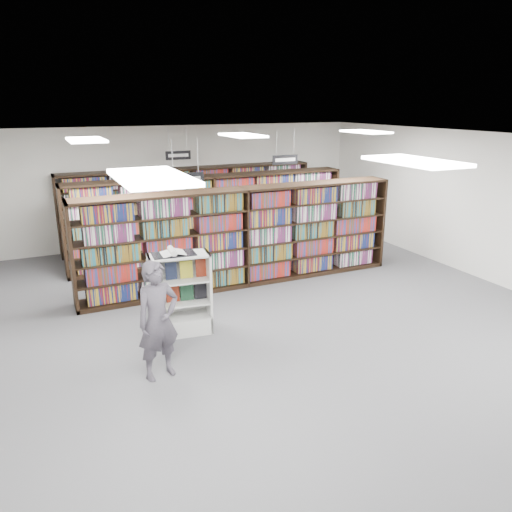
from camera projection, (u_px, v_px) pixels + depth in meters
name	position (u px, v px, depth m)	size (l,w,h in m)	color
floor	(286.00, 318.00, 9.18)	(12.00, 12.00, 0.00)	#4B4A4F
ceiling	(290.00, 140.00, 8.23)	(10.00, 12.00, 0.10)	silver
wall_back	(187.00, 184.00, 13.92)	(10.00, 0.10, 3.20)	white
wall_right	(494.00, 209.00, 10.68)	(0.10, 12.00, 3.20)	white
bookshelf_row_near	(243.00, 237.00, 10.61)	(7.00, 0.60, 2.10)	black
bookshelf_row_mid	(212.00, 218.00, 12.34)	(7.00, 0.60, 2.10)	black
bookshelf_row_far	(191.00, 206.00, 13.82)	(7.00, 0.60, 2.10)	black
aisle_sign_left	(186.00, 178.00, 8.70)	(0.65, 0.02, 0.80)	#B2B2B7
aisle_sign_right	(285.00, 159.00, 11.63)	(0.65, 0.02, 0.80)	#B2B2B7
aisle_sign_center	(178.00, 154.00, 12.58)	(0.65, 0.02, 0.80)	#B2B2B7
troffer_front_left	(151.00, 177.00, 4.45)	(0.60, 1.20, 0.04)	white
troffer_front_center	(415.00, 161.00, 5.63)	(0.60, 1.20, 0.04)	white
troffer_back_left	(86.00, 140.00, 8.80)	(0.60, 1.20, 0.04)	white
troffer_back_center	(242.00, 135.00, 9.98)	(0.60, 1.20, 0.04)	white
troffer_back_right	(366.00, 132.00, 11.17)	(0.60, 1.20, 0.04)	white
endcap_display	(181.00, 306.00, 8.50)	(1.06, 0.62, 1.41)	silver
open_book	(173.00, 253.00, 8.17)	(0.72, 0.45, 0.13)	black
shopper	(158.00, 321.00, 6.99)	(0.63, 0.42, 1.74)	#48434C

